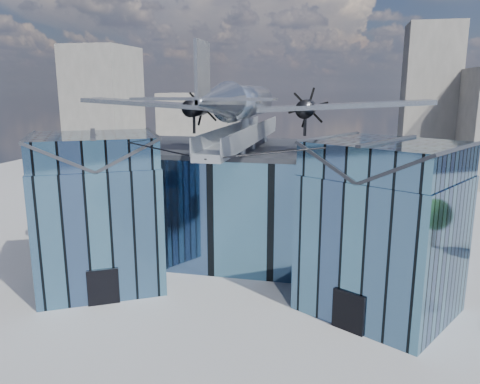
# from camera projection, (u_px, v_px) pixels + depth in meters

# --- Properties ---
(ground_plane) EXTENTS (120.00, 120.00, 0.00)m
(ground_plane) POSITION_uv_depth(u_px,v_px,m) (234.00, 289.00, 35.85)
(ground_plane) COLOR gray
(museum) EXTENTS (32.88, 24.50, 17.60)m
(museum) POSITION_uv_depth(u_px,v_px,m) (250.00, 201.00, 40.17)
(museum) COLOR #456B8C
(museum) RESTS_ON ground
(bg_towers) EXTENTS (77.00, 24.50, 26.00)m
(bg_towers) POSITION_uv_depth(u_px,v_px,m) (309.00, 117.00, 81.39)
(bg_towers) COLOR slate
(bg_towers) RESTS_ON ground
(tree_side_w) EXTENTS (4.39, 4.39, 6.03)m
(tree_side_w) POSITION_uv_depth(u_px,v_px,m) (56.00, 200.00, 46.68)
(tree_side_w) COLOR black
(tree_side_w) RESTS_ON ground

